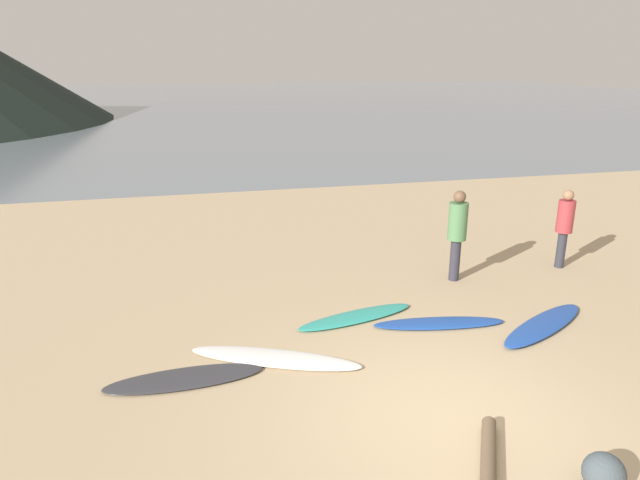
{
  "coord_description": "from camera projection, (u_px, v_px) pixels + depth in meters",
  "views": [
    {
      "loc": [
        -2.91,
        -5.29,
        4.17
      ],
      "look_at": [
        -0.2,
        5.61,
        0.6
      ],
      "focal_mm": 31.45,
      "sensor_mm": 36.0,
      "label": 1
    }
  ],
  "objects": [
    {
      "name": "person_1",
      "position": [
        457.0,
        228.0,
        10.94
      ],
      "size": [
        0.37,
        0.37,
        1.83
      ],
      "rotation": [
        0.0,
        0.0,
        1.32
      ],
      "color": "#2D2D38",
      "rests_on": "ground"
    },
    {
      "name": "beach_rock_near",
      "position": [
        604.0,
        473.0,
        5.65
      ],
      "size": [
        0.42,
        0.42,
        0.42
      ],
      "primitive_type": "sphere",
      "color": "#414C51",
      "rests_on": "ground"
    },
    {
      "name": "ocean_water",
      "position": [
        203.0,
        100.0,
        65.42
      ],
      "size": [
        140.0,
        100.0,
        0.01
      ],
      "primitive_type": "cube",
      "color": "slate",
      "rests_on": "ground"
    },
    {
      "name": "ground_plane",
      "position": [
        290.0,
        218.0,
        16.11
      ],
      "size": [
        120.0,
        120.0,
        0.2
      ],
      "primitive_type": "cube",
      "color": "tan",
      "rests_on": "ground"
    },
    {
      "name": "surfboard_1",
      "position": [
        275.0,
        358.0,
        8.2
      ],
      "size": [
        2.56,
        1.59,
        0.07
      ],
      "primitive_type": "ellipsoid",
      "rotation": [
        0.0,
        0.0,
        -0.45
      ],
      "color": "white",
      "rests_on": "ground"
    },
    {
      "name": "person_0",
      "position": [
        565.0,
        222.0,
        11.66
      ],
      "size": [
        0.34,
        0.34,
        1.68
      ],
      "rotation": [
        0.0,
        0.0,
        1.62
      ],
      "color": "#2D2D38",
      "rests_on": "ground"
    },
    {
      "name": "surfboard_3",
      "position": [
        439.0,
        323.0,
        9.3
      ],
      "size": [
        2.25,
        0.8,
        0.07
      ],
      "primitive_type": "ellipsoid",
      "rotation": [
        0.0,
        0.0,
        -0.16
      ],
      "color": "#1E479E",
      "rests_on": "ground"
    },
    {
      "name": "surfboard_2",
      "position": [
        356.0,
        317.0,
        9.53
      ],
      "size": [
        2.23,
        0.97,
        0.08
      ],
      "primitive_type": "ellipsoid",
      "rotation": [
        0.0,
        0.0,
        0.24
      ],
      "color": "teal",
      "rests_on": "ground"
    },
    {
      "name": "surfboard_4",
      "position": [
        544.0,
        325.0,
        9.22
      ],
      "size": [
        2.29,
        1.57,
        0.1
      ],
      "primitive_type": "ellipsoid",
      "rotation": [
        0.0,
        0.0,
        0.5
      ],
      "color": "#1E479E",
      "rests_on": "ground"
    },
    {
      "name": "surfboard_0",
      "position": [
        185.0,
        378.0,
        7.68
      ],
      "size": [
        2.18,
        0.66,
        0.06
      ],
      "primitive_type": "ellipsoid",
      "rotation": [
        0.0,
        0.0,
        0.03
      ],
      "color": "#333338",
      "rests_on": "ground"
    }
  ]
}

